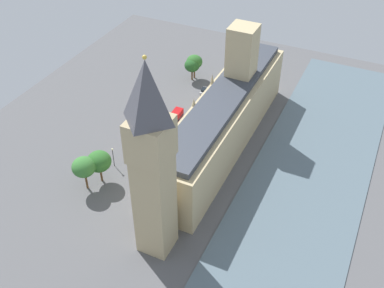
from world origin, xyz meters
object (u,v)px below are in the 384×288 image
(clock_tower, at_px, (152,162))
(plane_tree_trailing, at_px, (194,62))
(plane_tree_leading, at_px, (192,65))
(plane_tree_corner, at_px, (84,167))
(parliament_building, at_px, (225,117))
(plane_tree_midblock, at_px, (99,161))
(car_blue_under_trees, at_px, (148,150))
(pedestrian_opposite_hall, at_px, (199,130))
(double_decker_bus_far_end, at_px, (173,122))
(street_lamp_kerbside, at_px, (113,154))
(pedestrian_near_tower, at_px, (196,131))
(car_silver_by_river_gate, at_px, (204,91))

(clock_tower, height_order, plane_tree_trailing, clock_tower)
(plane_tree_leading, bearing_deg, plane_tree_corner, 88.74)
(parliament_building, relative_size, plane_tree_leading, 8.71)
(plane_tree_leading, bearing_deg, plane_tree_midblock, 90.43)
(parliament_building, distance_m, plane_tree_corner, 41.09)
(clock_tower, xyz_separation_m, plane_tree_trailing, (23.78, -70.96, -18.64))
(car_blue_under_trees, distance_m, plane_tree_leading, 42.42)
(pedestrian_opposite_hall, height_order, plane_tree_corner, plane_tree_corner)
(double_decker_bus_far_end, relative_size, plane_tree_trailing, 1.22)
(street_lamp_kerbside, bearing_deg, pedestrian_near_tower, -121.56)
(car_silver_by_river_gate, xyz_separation_m, pedestrian_near_tower, (-6.83, 21.63, -0.16))
(parliament_building, height_order, plane_tree_midblock, parliament_building)
(parliament_building, bearing_deg, clock_tower, 90.78)
(plane_tree_leading, bearing_deg, street_lamp_kerbside, 90.25)
(clock_tower, distance_m, street_lamp_kerbside, 36.56)
(parliament_building, bearing_deg, plane_tree_corner, 52.97)
(double_decker_bus_far_end, bearing_deg, car_silver_by_river_gate, 87.74)
(parliament_building, bearing_deg, car_silver_by_river_gate, -53.95)
(plane_tree_corner, relative_size, plane_tree_trailing, 1.14)
(clock_tower, bearing_deg, pedestrian_near_tower, -76.84)
(car_silver_by_river_gate, xyz_separation_m, plane_tree_midblock, (6.95, 50.74, 5.73))
(plane_tree_leading, relative_size, plane_tree_trailing, 0.91)
(clock_tower, xyz_separation_m, car_silver_by_river_gate, (16.56, -63.21, -23.96))
(parliament_building, xyz_separation_m, plane_tree_midblock, (22.95, 28.76, -2.53))
(parliament_building, distance_m, double_decker_bus_far_end, 17.50)
(car_silver_by_river_gate, distance_m, pedestrian_opposite_hall, 22.03)
(parliament_building, height_order, plane_tree_leading, parliament_building)
(plane_tree_leading, height_order, plane_tree_trailing, plane_tree_trailing)
(clock_tower, bearing_deg, plane_tree_corner, -18.49)
(double_decker_bus_far_end, height_order, pedestrian_near_tower, double_decker_bus_far_end)
(car_blue_under_trees, distance_m, street_lamp_kerbside, 11.09)
(pedestrian_near_tower, distance_m, plane_tree_corner, 37.16)
(car_silver_by_river_gate, relative_size, plane_tree_corner, 0.45)
(car_blue_under_trees, bearing_deg, plane_tree_corner, 68.40)
(clock_tower, xyz_separation_m, street_lamp_kerbside, (23.72, -18.79, -20.52))
(car_blue_under_trees, height_order, plane_tree_corner, plane_tree_corner)
(plane_tree_trailing, xyz_separation_m, street_lamp_kerbside, (-0.07, 52.17, -1.89))
(pedestrian_near_tower, height_order, street_lamp_kerbside, street_lamp_kerbside)
(car_blue_under_trees, bearing_deg, pedestrian_near_tower, -121.67)
(pedestrian_near_tower, height_order, pedestrian_opposite_hall, pedestrian_opposite_hall)
(plane_tree_trailing, bearing_deg, plane_tree_midblock, 90.27)
(clock_tower, height_order, double_decker_bus_far_end, clock_tower)
(pedestrian_near_tower, xyz_separation_m, plane_tree_trailing, (14.06, -29.39, 5.49))
(parliament_building, distance_m, street_lamp_kerbside, 32.60)
(pedestrian_near_tower, bearing_deg, pedestrian_opposite_hall, -25.08)
(pedestrian_near_tower, bearing_deg, car_blue_under_trees, 163.95)
(double_decker_bus_far_end, distance_m, plane_tree_trailing, 31.44)
(pedestrian_opposite_hall, height_order, plane_tree_midblock, plane_tree_midblock)
(car_silver_by_river_gate, bearing_deg, clock_tower, -81.55)
(plane_tree_corner, bearing_deg, street_lamp_kerbside, -98.59)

